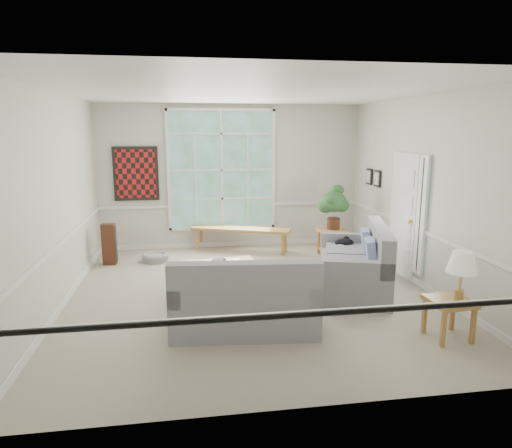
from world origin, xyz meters
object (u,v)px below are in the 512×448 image
Objects in this scene: coffee_table at (217,278)px; end_table at (332,242)px; loveseat_right at (353,258)px; loveseat_front at (244,292)px; side_table at (448,319)px.

coffee_table is 3.01m from end_table.
loveseat_right is 1.05× the size of loveseat_front.
loveseat_front is (-1.87, -1.18, -0.02)m from loveseat_right.
side_table is (2.39, -0.65, -0.24)m from loveseat_front.
side_table is (0.52, -1.83, -0.26)m from loveseat_right.
end_table reaches higher than coffee_table.
side_table is at bearing -57.48° from loveseat_right.
coffee_table is at bearing -143.98° from end_table.
coffee_table is at bearing -168.59° from loveseat_right.
loveseat_front is 1.47× the size of coffee_table.
loveseat_front reaches higher than coffee_table.
end_table is at bearing 29.10° from coffee_table.
end_table is (2.18, 3.14, -0.22)m from loveseat_front.
loveseat_front is at bearing -131.16° from loveseat_right.
loveseat_right reaches higher than end_table.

